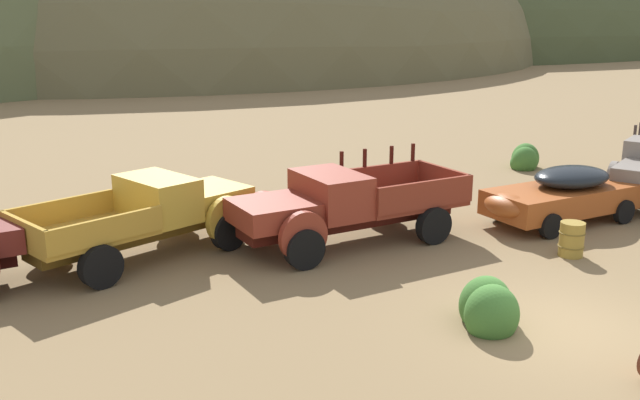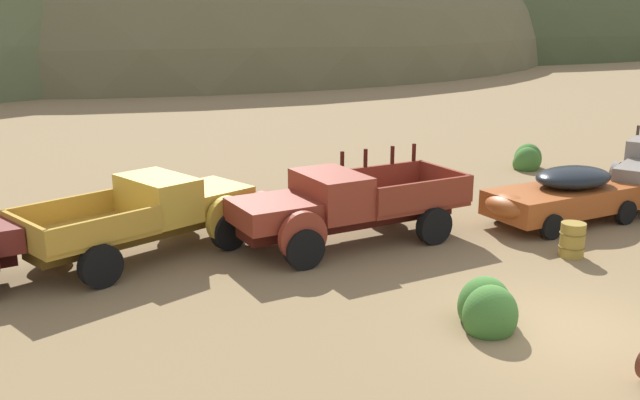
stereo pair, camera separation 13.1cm
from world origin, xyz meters
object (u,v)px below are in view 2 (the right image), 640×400
(car_oxide_orange, at_px, (561,195))
(oil_drum_by_truck, at_px, (572,240))
(truck_faded_yellow, at_px, (157,213))
(truck_rust_red, at_px, (334,207))

(car_oxide_orange, xyz_separation_m, oil_drum_by_truck, (-2.09, -1.94, -0.39))
(oil_drum_by_truck, bearing_deg, truck_faded_yellow, 143.50)
(truck_rust_red, distance_m, oil_drum_by_truck, 5.81)
(truck_faded_yellow, distance_m, truck_rust_red, 4.37)
(car_oxide_orange, bearing_deg, oil_drum_by_truck, 48.95)
(truck_faded_yellow, relative_size, car_oxide_orange, 1.20)
(car_oxide_orange, height_order, oil_drum_by_truck, car_oxide_orange)
(truck_rust_red, relative_size, oil_drum_by_truck, 7.43)
(truck_rust_red, height_order, oil_drum_by_truck, truck_rust_red)
(truck_faded_yellow, bearing_deg, car_oxide_orange, -32.86)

